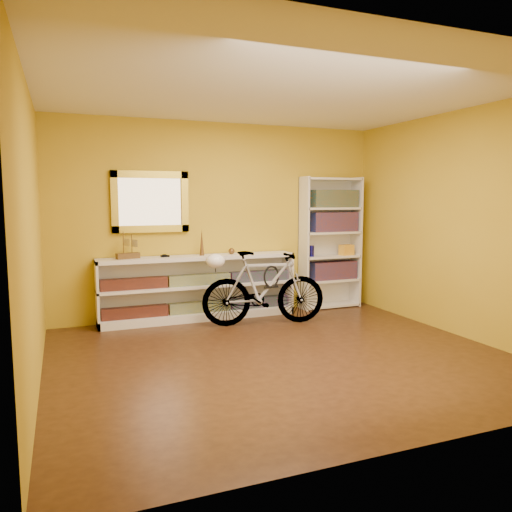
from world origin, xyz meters
name	(u,v)px	position (x,y,z in m)	size (l,w,h in m)	color
floor	(281,357)	(0.00, 0.00, -0.01)	(4.50, 4.00, 0.01)	black
ceiling	(283,92)	(0.00, 0.00, 2.60)	(4.50, 4.00, 0.01)	silver
back_wall	(221,220)	(0.00, 2.00, 1.30)	(4.50, 0.01, 2.60)	#B9961B
left_wall	(31,234)	(-2.25, 0.00, 1.30)	(0.01, 4.00, 2.60)	#B9961B
right_wall	(460,224)	(2.25, 0.00, 1.30)	(0.01, 4.00, 2.60)	#B9961B
gilt_mirror	(150,202)	(-0.95, 1.97, 1.55)	(0.98, 0.06, 0.78)	olive
wall_socket	(281,292)	(0.90, 1.99, 0.25)	(0.09, 0.01, 0.09)	silver
console_unit	(199,288)	(-0.37, 1.81, 0.42)	(2.60, 0.35, 0.85)	silver
cd_row_lower	(200,307)	(-0.37, 1.79, 0.17)	(2.50, 0.13, 0.14)	black
cd_row_upper	(199,280)	(-0.37, 1.79, 0.54)	(2.50, 0.13, 0.14)	navy
model_ship	(128,245)	(-1.27, 1.81, 1.02)	(0.29, 0.11, 0.34)	#452E13
toy_car	(165,257)	(-0.81, 1.81, 0.85)	(0.00, 0.00, 0.00)	black
bronze_ornament	(202,242)	(-0.32, 1.81, 1.03)	(0.06, 0.06, 0.35)	brown
decorative_orb	(232,251)	(0.09, 1.81, 0.89)	(0.08, 0.08, 0.08)	brown
bookcase	(330,243)	(1.62, 1.84, 0.95)	(0.90, 0.30, 1.90)	silver
book_row_a	(333,270)	(1.67, 1.84, 0.55)	(0.70, 0.22, 0.26)	maroon
book_row_b	(334,222)	(1.67, 1.84, 1.25)	(0.70, 0.22, 0.28)	maroon
book_row_c	(334,199)	(1.67, 1.84, 1.59)	(0.70, 0.22, 0.25)	#184E56
travel_mug	(312,251)	(1.30, 1.82, 0.85)	(0.07, 0.07, 0.16)	#171490
red_tin	(318,200)	(1.42, 1.87, 1.56)	(0.15, 0.15, 0.20)	maroon
yellow_bag	(346,250)	(1.87, 1.80, 0.84)	(0.19, 0.13, 0.15)	gold
bicycle	(264,288)	(0.32, 1.25, 0.47)	(1.60, 0.42, 0.94)	silver
helmet	(215,261)	(-0.28, 1.35, 0.83)	(0.24, 0.23, 0.18)	white
u_lock	(271,277)	(0.42, 1.23, 0.61)	(0.21, 0.21, 0.02)	black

